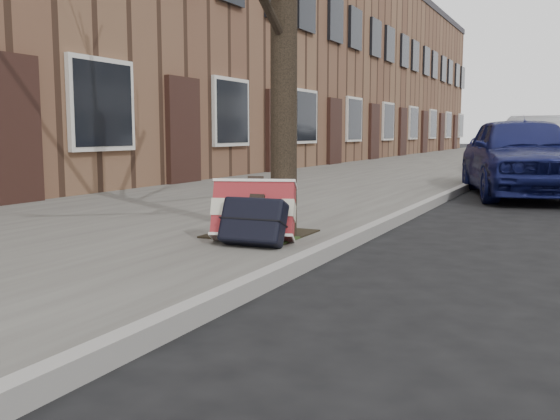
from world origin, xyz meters
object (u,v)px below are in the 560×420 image
at_px(suitcase_navy, 253,221).
at_px(car_near_front, 521,155).
at_px(car_near_mid, 540,145).
at_px(suitcase_red, 254,211).

height_order(suitcase_navy, car_near_front, car_near_front).
xyz_separation_m(car_near_front, car_near_mid, (-0.07, 6.49, 0.07)).
relative_size(suitcase_red, suitcase_navy, 1.28).
relative_size(suitcase_red, car_near_front, 0.17).
relative_size(car_near_front, car_near_mid, 0.88).
height_order(car_near_front, car_near_mid, car_near_mid).
xyz_separation_m(suitcase_navy, car_near_front, (1.51, 6.65, 0.35)).
bearing_deg(car_near_mid, suitcase_navy, -89.73).
bearing_deg(car_near_mid, suitcase_red, -90.27).
bearing_deg(car_near_front, suitcase_navy, -118.72).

